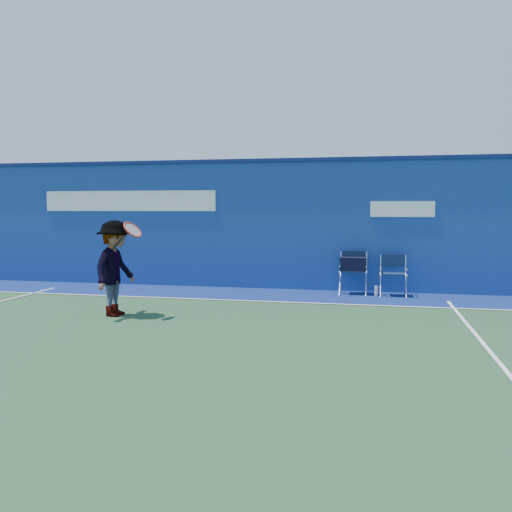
% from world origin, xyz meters
% --- Properties ---
extents(ground, '(80.00, 80.00, 0.00)m').
position_xyz_m(ground, '(0.00, 0.00, 0.00)').
color(ground, '#254728').
rests_on(ground, ground).
extents(stadium_wall, '(24.00, 0.50, 3.08)m').
position_xyz_m(stadium_wall, '(-0.00, 5.20, 1.55)').
color(stadium_wall, navy).
rests_on(stadium_wall, ground).
extents(out_of_bounds_strip, '(24.00, 1.80, 0.01)m').
position_xyz_m(out_of_bounds_strip, '(0.00, 4.10, 0.00)').
color(out_of_bounds_strip, navy).
rests_on(out_of_bounds_strip, ground).
extents(court_lines, '(24.00, 12.00, 0.01)m').
position_xyz_m(court_lines, '(0.00, 0.60, 0.01)').
color(court_lines, white).
rests_on(court_lines, out_of_bounds_strip).
extents(directors_chair_left, '(0.57, 0.53, 0.97)m').
position_xyz_m(directors_chair_left, '(2.55, 4.59, 0.41)').
color(directors_chair_left, silver).
rests_on(directors_chair_left, ground).
extents(directors_chair_right, '(0.54, 0.48, 0.90)m').
position_xyz_m(directors_chair_right, '(3.42, 4.51, 0.28)').
color(directors_chair_right, silver).
rests_on(directors_chair_right, ground).
extents(water_bottle, '(0.07, 0.07, 0.23)m').
position_xyz_m(water_bottle, '(3.05, 4.39, 0.12)').
color(water_bottle, silver).
rests_on(water_bottle, ground).
extents(tennis_player, '(0.93, 1.14, 1.71)m').
position_xyz_m(tennis_player, '(-1.53, 1.27, 0.86)').
color(tennis_player, '#EA4738').
rests_on(tennis_player, ground).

